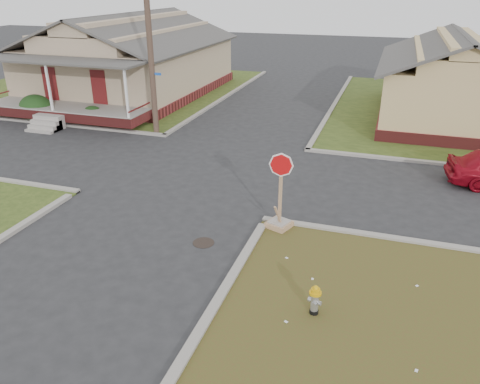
% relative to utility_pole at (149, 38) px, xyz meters
% --- Properties ---
extents(ground, '(120.00, 120.00, 0.00)m').
position_rel_utility_pole_xyz_m(ground, '(4.20, -8.90, -4.66)').
color(ground, '#262628').
rests_on(ground, ground).
extents(verge_far_left, '(19.00, 19.00, 0.05)m').
position_rel_utility_pole_xyz_m(verge_far_left, '(-8.80, 9.10, -4.64)').
color(verge_far_left, '#334619').
rests_on(verge_far_left, ground).
extents(curbs, '(80.00, 40.00, 0.12)m').
position_rel_utility_pole_xyz_m(curbs, '(4.20, -3.90, -4.66)').
color(curbs, gray).
rests_on(curbs, ground).
extents(manhole, '(0.64, 0.64, 0.01)m').
position_rel_utility_pole_xyz_m(manhole, '(6.40, -9.40, -4.66)').
color(manhole, black).
rests_on(manhole, ground).
extents(corner_house, '(10.10, 15.50, 5.30)m').
position_rel_utility_pole_xyz_m(corner_house, '(-5.80, 7.78, -2.38)').
color(corner_house, maroon).
rests_on(corner_house, ground).
extents(side_house_yellow, '(7.60, 11.60, 4.70)m').
position_rel_utility_pole_xyz_m(side_house_yellow, '(14.20, 7.60, -2.47)').
color(side_house_yellow, maroon).
rests_on(side_house_yellow, ground).
extents(utility_pole, '(1.80, 0.28, 9.00)m').
position_rel_utility_pole_xyz_m(utility_pole, '(0.00, 0.00, 0.00)').
color(utility_pole, '#3B2C22').
rests_on(utility_pole, ground).
extents(fire_hydrant, '(0.28, 0.28, 0.76)m').
position_rel_utility_pole_xyz_m(fire_hydrant, '(10.07, -11.64, -4.20)').
color(fire_hydrant, black).
rests_on(fire_hydrant, ground).
extents(stop_sign, '(0.69, 0.68, 2.45)m').
position_rel_utility_pole_xyz_m(stop_sign, '(8.31, -7.82, -4.08)').
color(stop_sign, tan).
rests_on(stop_sign, ground).
extents(hedge_left, '(1.66, 1.36, 1.26)m').
position_rel_utility_pole_xyz_m(hedge_left, '(-7.53, 0.29, -3.98)').
color(hedge_left, '#1C3E16').
rests_on(hedge_left, verge_far_left).
extents(hedge_right, '(1.28, 1.05, 0.98)m').
position_rel_utility_pole_xyz_m(hedge_right, '(-4.07, 0.57, -4.12)').
color(hedge_right, '#1C3E16').
rests_on(hedge_right, verge_far_left).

